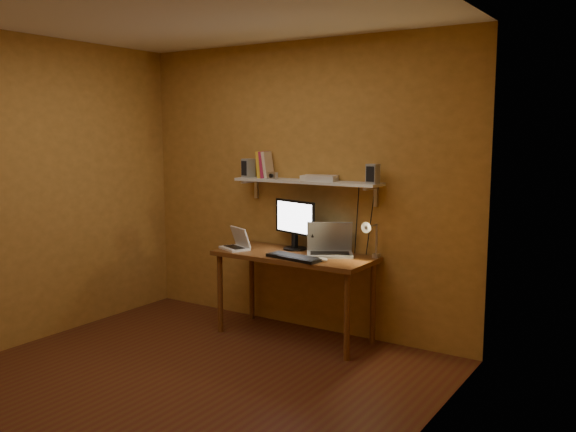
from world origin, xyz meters
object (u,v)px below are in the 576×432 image
Objects in this scene: keyboard at (294,257)px; shelf_camera at (273,176)px; wall_shelf at (306,182)px; speaker_right at (373,174)px; router at (319,178)px; netbook at (237,243)px; desk at (295,263)px; mouse at (322,259)px; monitor at (295,222)px; laptop at (330,246)px; speaker_left at (248,168)px; desk_lamp at (371,235)px.

keyboard is 0.84m from shelf_camera.
wall_shelf is 8.74× the size of speaker_right.
netbook is at bearing -157.06° from router.
desk is 14.86× the size of mouse.
monitor is (-0.10, 0.16, 0.33)m from desk.
desk is 1.00× the size of wall_shelf.
wall_shelf is at bearing 52.75° from netbook.
laptop is (0.27, 0.13, 0.16)m from desk.
monitor is 0.95× the size of keyboard.
router is at bearing 47.11° from netbook.
shelf_camera is (-0.31, 0.12, 0.74)m from desk.
desk is at bearing -0.76° from speaker_left.
keyboard is 0.95m from speaker_right.
speaker_left is 1.28m from speaker_right.
mouse is 0.75m from router.
netbook reaches higher than desk.
netbook is (-0.82, -0.23, -0.02)m from laptop.
keyboard is at bearing -92.50° from router.
speaker_right reaches higher than wall_shelf.
keyboard is at bearing 179.29° from mouse.
desk_lamp reaches higher than keyboard.
keyboard is at bearing -146.34° from laptop.
speaker_right is at bearing 44.85° from keyboard.
wall_shelf is at bearing 12.84° from shelf_camera.
laptop is at bearing -21.21° from router.
shelf_camera is at bearing 3.34° from speaker_left.
desk_lamp reaches higher than laptop.
speaker_right is at bearing 3.85° from shelf_camera.
router is (0.45, 0.06, -0.01)m from shelf_camera.
speaker_right is 0.96m from shelf_camera.
speaker_right is (1.19, 0.29, 0.65)m from netbook.
wall_shelf reaches higher than laptop.
shelf_camera is (-0.97, -0.00, 0.45)m from desk_lamp.
laptop is 4.28× the size of shelf_camera.
speaker_left is (-1.00, 0.35, 0.69)m from mouse.
monitor reaches higher than mouse.
laptop is 0.73m from speaker_right.
speaker_left is (-0.64, 0.20, 0.80)m from desk.
wall_shelf is 4.78× the size of router.
netbook is 1.10× the size of router.
mouse is (0.24, 0.04, 0.00)m from keyboard.
desk_lamp is (0.54, 0.32, 0.20)m from keyboard.
shelf_camera reaches higher than desk_lamp.
netbook is (-0.55, -0.30, -0.55)m from wall_shelf.
laptop is 1.27× the size of desk_lamp.
router reaches higher than laptop.
speaker_right is at bearing 37.93° from netbook.
wall_shelf is 3.73× the size of desk_lamp.
laptop is 5.05× the size of mouse.
netbook is 0.86× the size of desk_lamp.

